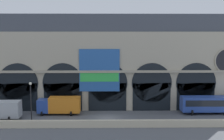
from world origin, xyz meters
TOP-DOWN VIEW (x-y plane):
  - ground_plane at (0.00, 0.00)m, footprint 200.00×200.00m
  - quay_parapet_wall at (0.00, -4.84)m, footprint 90.00×0.70m
  - station_building at (0.03, 7.11)m, footprint 51.09×4.65m
  - box_truck_midwest at (-8.50, 2.61)m, footprint 7.50×2.91m
  - bus_east at (18.76, 2.70)m, footprint 11.00×3.25m
  - street_lamp_quayside at (-11.76, -4.04)m, footprint 0.44×0.44m

SIDE VIEW (x-z plane):
  - ground_plane at x=0.00m, z-range 0.00..0.00m
  - quay_parapet_wall at x=0.00m, z-range 0.00..1.12m
  - box_truck_midwest at x=-8.50m, z-range 0.14..3.26m
  - bus_east at x=18.76m, z-range 0.23..3.33m
  - street_lamp_quayside at x=-11.76m, z-range 0.96..7.86m
  - station_building at x=0.03m, z-range -0.31..17.64m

